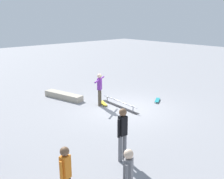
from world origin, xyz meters
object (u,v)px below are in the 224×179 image
skateboard_main (103,103)px  bystander_black_shirt (123,132)px  skate_ledge (64,96)px  loose_skateboard_teal (157,100)px  bystander_grey_shirt (128,177)px  grind_rail (119,104)px  skater_main (100,87)px  bystander_orange_shirt (66,174)px

skateboard_main → bystander_black_shirt: bearing=169.2°
skate_ledge → loose_skateboard_teal: size_ratio=3.10×
bystander_grey_shirt → skate_ledge: bearing=-143.5°
bystander_grey_shirt → loose_skateboard_teal: 8.46m
grind_rail → skater_main: skater_main is taller
grind_rail → bystander_orange_shirt: size_ratio=1.71×
skate_ledge → bystander_orange_shirt: (-7.38, 4.56, 0.73)m
skate_ledge → skater_main: (-2.25, -0.73, 0.80)m
bystander_black_shirt → loose_skateboard_teal: 6.35m
bystander_black_shirt → skate_ledge: bearing=-102.6°
skateboard_main → bystander_orange_shirt: bearing=156.4°
skate_ledge → skater_main: bearing=-162.1°
grind_rail → bystander_grey_shirt: size_ratio=1.69×
skater_main → grind_rail: bearing=-85.7°
bystander_orange_shirt → loose_skateboard_teal: (3.56, -7.99, -0.82)m
skateboard_main → loose_skateboard_teal: (-1.56, -2.47, 0.00)m
grind_rail → bystander_orange_shirt: bystander_orange_shirt is taller
skate_ledge → bystander_black_shirt: size_ratio=1.42×
skater_main → loose_skateboard_teal: (-1.57, -2.70, -0.89)m
loose_skateboard_teal → grind_rail: bearing=129.7°
skater_main → skateboard_main: (-0.01, -0.23, -0.89)m
bystander_grey_shirt → bystander_black_shirt: bystander_black_shirt is taller
grind_rail → loose_skateboard_teal: 2.24m
grind_rail → skate_ledge: skate_ledge is taller
skater_main → bystander_grey_shirt: size_ratio=1.04×
loose_skateboard_teal → bystander_grey_shirt: bearing=-177.5°
bystander_orange_shirt → loose_skateboard_teal: size_ratio=2.00×
bystander_grey_shirt → bystander_black_shirt: bearing=-161.8°
skater_main → bystander_black_shirt: 5.35m
grind_rail → bystander_orange_shirt: (-4.31, 5.88, 0.76)m
skateboard_main → bystander_grey_shirt: size_ratio=0.51×
skateboard_main → bystander_orange_shirt: size_ratio=0.51×
bystander_grey_shirt → bystander_black_shirt: size_ratio=0.92×
grind_rail → skater_main: 1.31m
bystander_orange_shirt → skater_main: bearing=-153.7°
grind_rail → bystander_orange_shirt: bearing=130.4°
bystander_orange_shirt → loose_skateboard_teal: bearing=-173.8°
bystander_black_shirt → bystander_orange_shirt: (-0.61, 2.43, -0.09)m
grind_rail → skater_main: size_ratio=1.63×
skateboard_main → loose_skateboard_teal: size_ratio=1.03×
skater_main → bystander_grey_shirt: bearing=-156.3°
bystander_grey_shirt → skateboard_main: bearing=-156.8°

